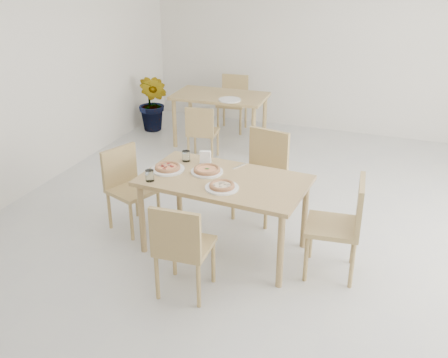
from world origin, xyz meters
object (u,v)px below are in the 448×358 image
(main_table, at_px, (224,187))
(pizza_mushroom, at_px, (222,185))
(plate_pepperoni, at_px, (168,169))
(tumbler_b, at_px, (150,176))
(plate_empty, at_px, (230,100))
(chair_east, at_px, (344,221))
(chair_south, at_px, (181,244))
(second_table, at_px, (220,101))
(chair_back_n, at_px, (233,99))
(pizza_pepperoni, at_px, (168,167))
(napkin_holder, at_px, (205,158))
(chair_west, at_px, (127,183))
(tumbler_a, at_px, (186,156))
(pizza_margherita, at_px, (207,170))
(chair_back_s, at_px, (202,130))
(plate_margherita, at_px, (207,172))
(chair_north, at_px, (263,168))
(plate_mushroom, at_px, (222,188))
(potted_plant, at_px, (154,103))

(main_table, xyz_separation_m, pizza_mushroom, (0.06, -0.21, 0.11))
(plate_pepperoni, bearing_deg, tumbler_b, -98.47)
(plate_empty, bearing_deg, chair_east, -51.50)
(chair_south, xyz_separation_m, second_table, (-1.03, 3.50, 0.15))
(pizza_mushroom, relative_size, chair_back_n, 0.34)
(pizza_pepperoni, bearing_deg, napkin_holder, 45.53)
(chair_west, xyz_separation_m, chair_back_n, (-0.06, 3.34, 0.00))
(plate_pepperoni, xyz_separation_m, tumbler_a, (0.07, 0.27, 0.04))
(chair_south, height_order, pizza_pepperoni, chair_south)
(chair_south, relative_size, napkin_holder, 6.56)
(tumbler_b, bearing_deg, second_table, 99.09)
(pizza_margherita, bearing_deg, plate_empty, 105.38)
(chair_south, height_order, chair_back_s, chair_south)
(tumbler_a, height_order, chair_back_s, tumbler_a)
(plate_margherita, bearing_deg, chair_south, -81.17)
(pizza_mushroom, relative_size, second_table, 0.22)
(main_table, relative_size, napkin_holder, 11.89)
(main_table, relative_size, pizza_mushroom, 5.41)
(main_table, xyz_separation_m, chair_east, (1.11, -0.01, -0.13))
(napkin_holder, bearing_deg, chair_west, 178.68)
(chair_north, height_order, chair_back_s, chair_north)
(pizza_margherita, xyz_separation_m, plate_empty, (-0.66, 2.39, -0.02))
(tumbler_b, distance_m, plate_empty, 2.76)
(main_table, height_order, chair_back_s, chair_back_s)
(chair_east, xyz_separation_m, plate_margherita, (-1.31, 0.08, 0.23))
(pizza_margherita, xyz_separation_m, tumbler_a, (-0.30, 0.19, 0.02))
(chair_north, xyz_separation_m, pizza_pepperoni, (-0.69, -0.85, 0.24))
(tumbler_a, height_order, napkin_holder, napkin_holder)
(chair_east, distance_m, plate_mushroom, 1.09)
(chair_north, height_order, tumbler_b, chair_north)
(plate_pepperoni, relative_size, napkin_holder, 2.45)
(main_table, relative_size, chair_west, 1.84)
(plate_pepperoni, relative_size, pizza_margherita, 1.20)
(plate_mushroom, bearing_deg, plate_empty, 108.94)
(tumbler_b, bearing_deg, chair_west, 141.93)
(second_table, distance_m, chair_back_s, 0.72)
(main_table, height_order, pizza_margherita, pizza_margherita)
(pizza_mushroom, bearing_deg, plate_mushroom, 63.43)
(main_table, bearing_deg, pizza_margherita, 163.70)
(chair_back_n, bearing_deg, pizza_mushroom, -77.42)
(plate_mushroom, relative_size, chair_back_n, 0.35)
(chair_back_n, bearing_deg, chair_north, -69.60)
(pizza_margherita, bearing_deg, chair_back_s, 114.64)
(plate_margherita, bearing_deg, plate_empty, 105.38)
(chair_north, relative_size, pizza_margherita, 3.46)
(pizza_mushroom, distance_m, plate_empty, 2.82)
(plate_empty, height_order, potted_plant, potted_plant)
(plate_pepperoni, bearing_deg, main_table, 0.77)
(napkin_holder, height_order, chair_back_n, napkin_holder)
(pizza_margherita, bearing_deg, tumbler_b, -139.13)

